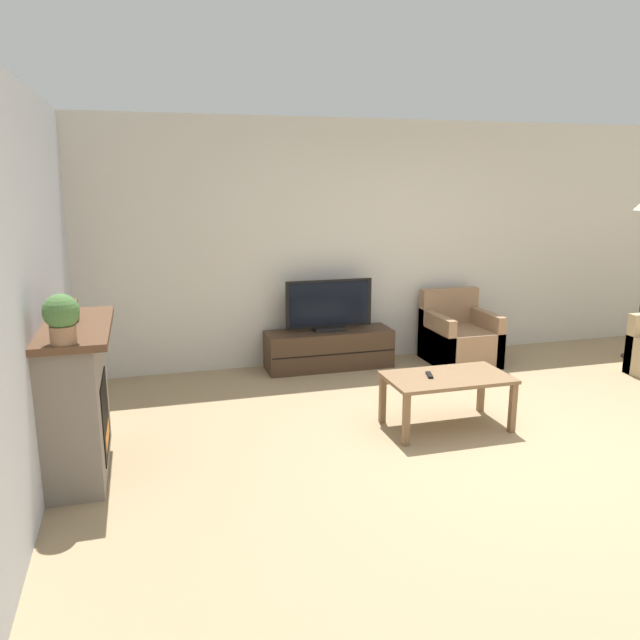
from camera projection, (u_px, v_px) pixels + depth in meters
The scene contains 13 objects.
ground_plane at pixel (508, 445), 4.96m from camera, with size 24.00×24.00×0.00m, color #9E8460.
wall_back at pixel (387, 242), 7.14m from camera, with size 12.00×0.06×2.70m.
wall_left at pixel (18, 302), 3.73m from camera, with size 0.06×12.00×2.70m.
fireplace at pixel (76, 397), 4.44m from camera, with size 0.49×1.23×1.08m.
mantel_vase_left at pixel (65, 320), 3.96m from camera, with size 0.07×0.07×0.25m.
mantel_vase_centre_left at pixel (70, 314), 4.22m from camera, with size 0.07×0.07×0.20m.
mantel_clock at pixel (73, 311), 4.43m from camera, with size 0.08×0.11×0.15m.
potted_plant at pixel (61, 316), 3.80m from camera, with size 0.22×0.22×0.31m.
tv_stand at pixel (329, 349), 6.92m from camera, with size 1.40×0.44×0.42m.
tv at pixel (329, 307), 6.81m from camera, with size 0.97×0.18×0.57m.
armchair at pixel (459, 339), 7.12m from camera, with size 0.70×0.76×0.81m.
coffee_table at pixel (447, 382), 5.22m from camera, with size 1.04×0.58×0.46m.
remote at pixel (429, 375), 5.19m from camera, with size 0.08×0.16×0.02m.
Camera 1 is at (-2.71, -4.01, 2.08)m, focal length 35.00 mm.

